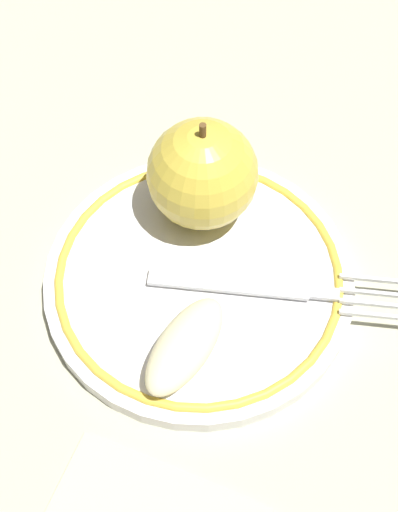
{
  "coord_description": "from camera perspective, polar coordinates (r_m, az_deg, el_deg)",
  "views": [
    {
      "loc": [
        -0.25,
        -0.03,
        0.41
      ],
      "look_at": [
        -0.01,
        -0.0,
        0.04
      ],
      "focal_mm": 50.0,
      "sensor_mm": 36.0,
      "label": 1
    }
  ],
  "objects": [
    {
      "name": "apple_red_whole",
      "position": [
        0.47,
        0.28,
        6.57
      ],
      "size": [
        0.07,
        0.07,
        0.08
      ],
      "color": "gold",
      "rests_on": "plate"
    },
    {
      "name": "apple_slice_front",
      "position": [
        0.43,
        -1.45,
        -7.14
      ],
      "size": [
        0.08,
        0.06,
        0.02
      ],
      "primitive_type": "ellipsoid",
      "rotation": [
        0.0,
        0.0,
        2.74
      ],
      "color": "beige",
      "rests_on": "plate"
    },
    {
      "name": "fork",
      "position": [
        0.46,
        6.99,
        -2.7
      ],
      "size": [
        0.03,
        0.19,
        0.0
      ],
      "rotation": [
        0.0,
        0.0,
        4.74
      ],
      "color": "silver",
      "rests_on": "plate"
    },
    {
      "name": "ground_plane",
      "position": [
        0.48,
        0.17,
        -1.25
      ],
      "size": [
        2.0,
        2.0,
        0.0
      ],
      "primitive_type": "plane",
      "color": "#AFAE90"
    },
    {
      "name": "plate",
      "position": [
        0.47,
        -0.0,
        -1.8
      ],
      "size": [
        0.2,
        0.2,
        0.02
      ],
      "color": "white",
      "rests_on": "ground_plane"
    }
  ]
}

